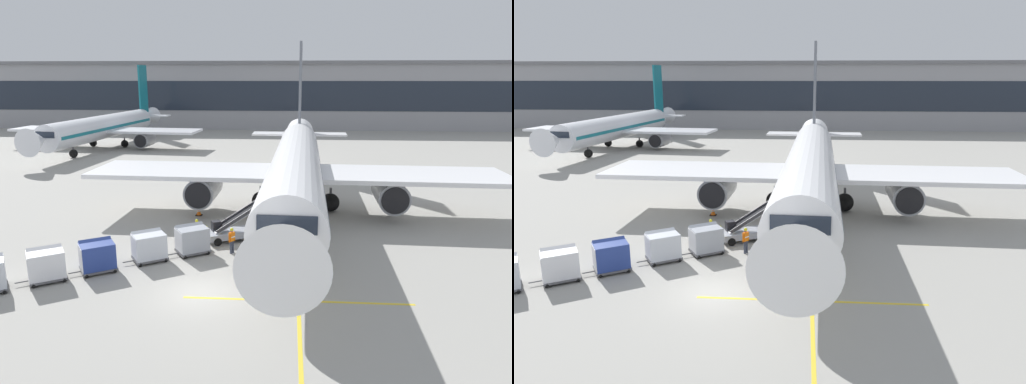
% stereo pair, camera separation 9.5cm
% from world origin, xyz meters
% --- Properties ---
extents(ground_plane, '(600.00, 600.00, 0.00)m').
position_xyz_m(ground_plane, '(0.00, 0.00, 0.00)').
color(ground_plane, '#9E9B93').
extents(parked_airplane, '(34.51, 44.95, 15.22)m').
position_xyz_m(parked_airplane, '(5.29, 15.67, 3.99)').
color(parked_airplane, white).
rests_on(parked_airplane, ground).
extents(belt_loader, '(5.20, 3.39, 3.29)m').
position_xyz_m(belt_loader, '(0.86, 8.65, 0.90)').
color(belt_loader, '#A3A8B2').
rests_on(belt_loader, ground).
extents(baggage_cart_lead, '(2.72, 2.43, 1.91)m').
position_xyz_m(baggage_cart_lead, '(-1.55, 5.81, 1.00)').
color(baggage_cart_lead, '#515156').
rests_on(baggage_cart_lead, ground).
extents(baggage_cart_second, '(2.72, 2.43, 1.91)m').
position_xyz_m(baggage_cart_second, '(-3.99, 4.37, 1.00)').
color(baggage_cart_second, '#515156').
rests_on(baggage_cart_second, ground).
extents(baggage_cart_third, '(2.72, 2.43, 1.91)m').
position_xyz_m(baggage_cart_third, '(-6.57, 2.51, 1.00)').
color(baggage_cart_third, '#515156').
rests_on(baggage_cart_third, ground).
extents(baggage_cart_fourth, '(2.72, 2.43, 1.91)m').
position_xyz_m(baggage_cart_fourth, '(-8.94, 1.02, 1.00)').
color(baggage_cart_fourth, '#515156').
rests_on(baggage_cart_fourth, ground).
extents(ground_crew_by_loader, '(0.43, 0.46, 1.74)m').
position_xyz_m(ground_crew_by_loader, '(1.06, 6.00, 1.00)').
color(ground_crew_by_loader, '#333847').
rests_on(ground_crew_by_loader, ground).
extents(ground_crew_by_carts, '(0.43, 0.44, 1.74)m').
position_xyz_m(ground_crew_by_carts, '(-0.69, 6.33, 1.00)').
color(ground_crew_by_carts, '#333847').
rests_on(ground_crew_by_carts, ground).
extents(ground_crew_marshaller, '(0.49, 0.41, 1.74)m').
position_xyz_m(ground_crew_marshaller, '(-1.59, 7.74, 1.00)').
color(ground_crew_marshaller, '#514C42').
rests_on(ground_crew_marshaller, ground).
extents(safety_cone_engine_keepout, '(0.54, 0.54, 0.62)m').
position_xyz_m(safety_cone_engine_keepout, '(-2.77, 14.49, 0.30)').
color(safety_cone_engine_keepout, black).
rests_on(safety_cone_engine_keepout, ground).
extents(apron_guidance_line_lead_in, '(0.20, 110.00, 0.01)m').
position_xyz_m(apron_guidance_line_lead_in, '(5.31, 14.89, 0.00)').
color(apron_guidance_line_lead_in, yellow).
rests_on(apron_guidance_line_lead_in, ground).
extents(apron_guidance_line_stop_bar, '(12.00, 0.20, 0.01)m').
position_xyz_m(apron_guidance_line_stop_bar, '(5.26, -0.53, 0.00)').
color(apron_guidance_line_stop_bar, yellow).
rests_on(apron_guidance_line_stop_bar, ground).
extents(terminal_building, '(135.30, 21.44, 14.74)m').
position_xyz_m(terminal_building, '(-4.78, 90.84, 7.32)').
color(terminal_building, '#939399').
rests_on(terminal_building, ground).
extents(distant_airplane, '(31.61, 41.07, 13.59)m').
position_xyz_m(distant_airplane, '(-25.32, 52.03, 3.39)').
color(distant_airplane, silver).
rests_on(distant_airplane, ground).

